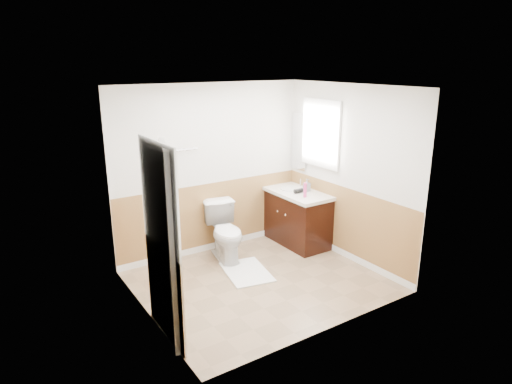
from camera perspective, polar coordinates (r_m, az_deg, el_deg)
floor at (r=5.96m, az=0.52°, el=-11.40°), size 3.00×3.00×0.00m
ceiling at (r=5.27m, az=0.59°, el=13.37°), size 3.00×3.00×0.00m
wall_back at (r=6.57m, az=-5.76°, el=2.88°), size 3.00×0.00×3.00m
wall_front at (r=4.52m, az=9.78°, el=-3.65°), size 3.00×0.00×3.00m
wall_left at (r=4.85m, az=-14.35°, el=-2.51°), size 0.00×3.00×3.00m
wall_right at (r=6.41m, az=11.78°, el=2.27°), size 0.00×3.00×3.00m
wainscot_back at (r=6.77m, az=-5.53°, el=-3.32°), size 3.00×0.00×3.00m
wainscot_front at (r=4.83m, az=9.24°, el=-12.00°), size 3.00×0.00×3.00m
wainscot_left at (r=5.14m, az=-13.63°, el=-10.41°), size 0.00×2.60×2.60m
wainscot_right at (r=6.62m, az=11.33°, el=-4.04°), size 0.00×2.60×2.60m
toilet at (r=6.46m, az=-3.90°, el=-5.15°), size 0.61×0.88×0.82m
bath_mat at (r=6.18m, az=-1.23°, el=-10.22°), size 0.70×0.89×0.02m
vanity_cabinet at (r=7.03m, az=5.24°, el=-3.43°), size 0.55×1.10×0.80m
vanity_knob_left at (r=6.73m, az=3.80°, el=-2.95°), size 0.03×0.03×0.03m
vanity_knob_right at (r=6.88m, az=2.80°, el=-2.49°), size 0.03×0.03×0.03m
countertop at (r=6.89m, az=5.27°, el=-0.12°), size 0.60×1.15×0.05m
sink_basin at (r=7.00m, az=4.58°, el=0.46°), size 0.36×0.36×0.02m
faucet at (r=7.09m, az=5.74°, el=1.15°), size 0.02×0.02×0.14m
lotion_bottle at (r=6.57m, az=6.32°, el=0.25°), size 0.05×0.05×0.22m
soap_dispenser at (r=6.88m, az=6.52°, el=0.88°), size 0.10×0.10×0.19m
hair_dryer_body at (r=6.79m, az=5.46°, el=0.14°), size 0.14×0.07×0.07m
hair_dryer_handle at (r=6.78m, az=5.23°, el=-0.13°), size 0.03×0.03×0.07m
mirror_panel at (r=7.14m, az=5.55°, el=6.43°), size 0.02×0.35×0.90m
window_frame at (r=6.71m, az=8.30°, el=7.44°), size 0.04×0.80×1.00m
window_glass at (r=6.72m, az=8.41°, el=7.45°), size 0.01×0.70×0.90m
door at (r=4.57m, az=-11.07°, el=-6.59°), size 0.29×0.78×2.04m
door_frame at (r=4.54m, az=-11.97°, el=-6.66°), size 0.02×0.92×2.10m
door_knob at (r=4.90m, az=-11.86°, el=-5.90°), size 0.06×0.06×0.06m
towel_bar at (r=6.22m, az=-10.14°, el=5.23°), size 0.62×0.02×0.02m
tp_holder_bar at (r=6.62m, az=-6.10°, el=-1.99°), size 0.14×0.02×0.02m
tp_roll at (r=6.62m, az=-6.10°, el=-1.99°), size 0.10×0.11×0.11m
tp_sheet at (r=6.65m, az=-6.08°, el=-2.89°), size 0.10×0.01×0.16m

